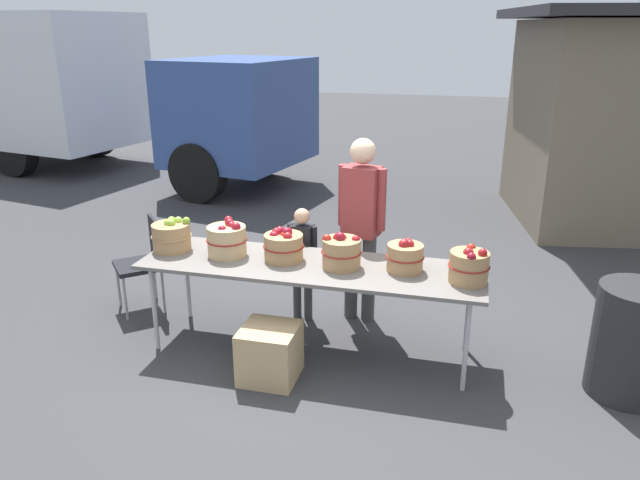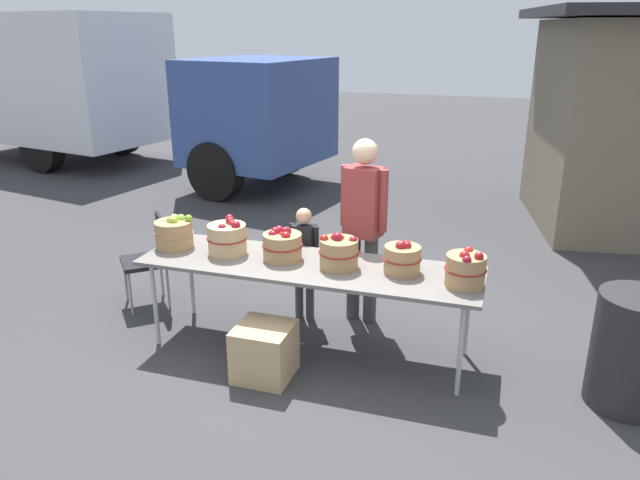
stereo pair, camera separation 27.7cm
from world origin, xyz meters
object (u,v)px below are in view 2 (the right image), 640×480
(apple_basket_green_0, at_px, (174,233))
(apple_basket_red_2, at_px, (339,252))
(market_table, at_px, (308,268))
(box_truck, at_px, (96,85))
(folding_chair, at_px, (151,254))
(produce_crate, at_px, (264,351))
(apple_basket_red_0, at_px, (227,238))
(trash_barrel, at_px, (633,351))
(vendor_adult, at_px, (363,217))
(apple_basket_red_1, at_px, (282,245))
(child_customer, at_px, (304,255))
(apple_basket_red_3, at_px, (402,258))
(apple_basket_red_4, at_px, (466,269))

(apple_basket_green_0, distance_m, apple_basket_red_2, 1.45)
(market_table, xyz_separation_m, box_truck, (-6.00, 5.47, 0.77))
(folding_chair, distance_m, produce_crate, 1.75)
(market_table, bearing_deg, apple_basket_red_0, 177.83)
(apple_basket_red_0, xyz_separation_m, folding_chair, (-0.97, 0.35, -0.37))
(trash_barrel, distance_m, produce_crate, 2.60)
(apple_basket_green_0, xyz_separation_m, folding_chair, (-0.48, 0.34, -0.36))
(apple_basket_green_0, height_order, produce_crate, apple_basket_green_0)
(apple_basket_green_0, bearing_deg, apple_basket_red_0, -0.61)
(apple_basket_red_2, xyz_separation_m, vendor_adult, (0.03, 0.65, 0.09))
(apple_basket_green_0, bearing_deg, folding_chair, 144.30)
(apple_basket_red_2, height_order, folding_chair, apple_basket_red_2)
(apple_basket_red_2, distance_m, trash_barrel, 2.17)
(apple_basket_red_1, xyz_separation_m, folding_chair, (-1.45, 0.33, -0.36))
(apple_basket_green_0, height_order, apple_basket_red_1, apple_basket_green_0)
(apple_basket_green_0, distance_m, folding_chair, 0.69)
(child_customer, bearing_deg, apple_basket_red_2, 136.74)
(folding_chair, bearing_deg, apple_basket_red_1, 35.29)
(apple_basket_red_2, height_order, produce_crate, apple_basket_red_2)
(apple_basket_green_0, height_order, apple_basket_red_3, apple_basket_green_0)
(market_table, xyz_separation_m, apple_basket_red_1, (-0.23, 0.04, 0.16))
(apple_basket_red_2, height_order, apple_basket_red_3, apple_basket_red_2)
(apple_basket_red_0, bearing_deg, market_table, -2.17)
(folding_chair, bearing_deg, apple_basket_red_3, 40.69)
(apple_basket_red_0, bearing_deg, apple_basket_red_2, -1.14)
(child_customer, bearing_deg, apple_basket_green_0, 31.42)
(apple_basket_red_4, relative_size, box_truck, 0.04)
(apple_basket_red_3, bearing_deg, child_customer, 153.83)
(child_customer, height_order, produce_crate, child_customer)
(apple_basket_green_0, distance_m, apple_basket_red_0, 0.50)
(vendor_adult, bearing_deg, apple_basket_red_4, 154.99)
(apple_basket_red_0, bearing_deg, trash_barrel, -1.25)
(apple_basket_red_2, relative_size, child_customer, 0.30)
(apple_basket_red_0, distance_m, apple_basket_red_4, 1.91)
(market_table, distance_m, vendor_adult, 0.75)
(apple_basket_red_0, xyz_separation_m, child_customer, (0.49, 0.50, -0.27))
(trash_barrel, bearing_deg, apple_basket_red_4, -179.66)
(apple_basket_red_3, xyz_separation_m, child_customer, (-0.95, 0.47, -0.26))
(apple_basket_red_3, bearing_deg, vendor_adult, 127.17)
(market_table, distance_m, child_customer, 0.58)
(apple_basket_red_2, xyz_separation_m, apple_basket_red_3, (0.48, 0.05, -0.01))
(apple_basket_green_0, relative_size, apple_basket_red_2, 1.05)
(produce_crate, bearing_deg, apple_basket_red_0, 135.29)
(apple_basket_red_0, relative_size, apple_basket_red_2, 1.05)
(market_table, height_order, apple_basket_green_0, apple_basket_green_0)
(market_table, height_order, apple_basket_red_1, apple_basket_red_1)
(apple_basket_green_0, relative_size, apple_basket_red_3, 1.13)
(apple_basket_red_0, xyz_separation_m, apple_basket_red_4, (1.91, -0.07, -0.01))
(apple_basket_red_2, distance_m, folding_chair, 1.99)
(child_customer, bearing_deg, folding_chair, 10.66)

